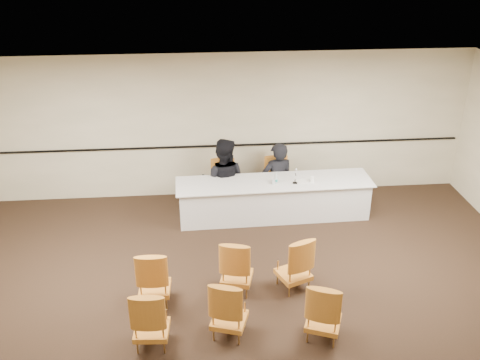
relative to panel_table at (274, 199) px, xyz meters
name	(u,v)px	position (x,y,z in m)	size (l,w,h in m)	color
floor	(242,315)	(-0.88, -2.90, -0.38)	(10.00, 10.00, 0.00)	black
ceiling	(243,124)	(-0.88, -2.90, 2.62)	(10.00, 10.00, 0.00)	white
wall_back	(225,126)	(-0.88, 1.10, 1.12)	(10.00, 0.04, 3.00)	#BDB695
wall_rail	(225,145)	(-0.88, 1.06, 0.72)	(9.80, 0.04, 0.03)	black
panel_table	(274,199)	(0.00, 0.00, 0.00)	(3.77, 0.87, 0.75)	silver
panelist_main	(277,184)	(0.15, 0.56, 0.04)	(0.66, 0.43, 1.81)	black
panelist_main_chair	(277,182)	(0.15, 0.56, 0.10)	(0.50, 0.50, 0.95)	#AD621F
panelist_second	(224,182)	(-0.95, 0.54, 0.14)	(0.91, 0.71, 1.87)	black
panelist_second_chair	(224,184)	(-0.95, 0.54, 0.10)	(0.50, 0.50, 0.95)	#AD621F
papers	(303,181)	(0.56, -0.03, 0.38)	(0.30, 0.22, 0.00)	white
microphone	(295,177)	(0.38, -0.11, 0.50)	(0.09, 0.18, 0.25)	black
water_bottle	(276,178)	(0.02, -0.07, 0.49)	(0.07, 0.07, 0.22)	teal
drinking_glass	(274,182)	(-0.03, -0.12, 0.43)	(0.06, 0.06, 0.10)	silver
coffee_cup	(312,179)	(0.72, -0.09, 0.44)	(0.08, 0.08, 0.12)	white
aud_chair_front_left	(154,276)	(-2.17, -2.47, 0.10)	(0.50, 0.50, 0.95)	#AD621F
aud_chair_front_mid	(237,265)	(-0.91, -2.29, 0.10)	(0.50, 0.50, 0.95)	#AD621F
aud_chair_front_right	(294,262)	(-0.02, -2.29, 0.10)	(0.50, 0.50, 0.95)	#AD621F
aud_chair_back_left	(151,317)	(-2.16, -3.38, 0.10)	(0.50, 0.50, 0.95)	#AD621F
aud_chair_back_mid	(229,307)	(-1.10, -3.27, 0.10)	(0.50, 0.50, 0.95)	#AD621F
aud_chair_back_right	(324,309)	(0.20, -3.44, 0.10)	(0.50, 0.50, 0.95)	#AD621F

